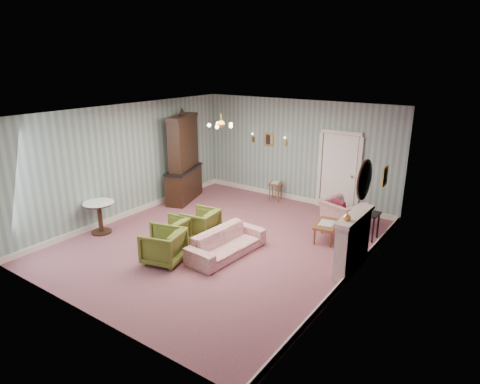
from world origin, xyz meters
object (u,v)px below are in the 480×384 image
Objects in this scene: side_table_black at (368,226)px; dresser at (183,156)px; olive_chair_a at (164,245)px; coffee_table at (326,231)px; sofa_chintz at (227,239)px; fireplace at (353,242)px; pedestal_table at (100,217)px; olive_chair_c at (201,222)px; wingback_chair at (343,209)px; olive_chair_b at (171,230)px.

dresser is at bearing -176.11° from side_table_black.
coffee_table is (2.26, 2.89, -0.18)m from olive_chair_a.
sofa_chintz reaches higher than coffee_table.
sofa_chintz is (0.84, 1.00, -0.02)m from olive_chair_a.
fireplace reaches higher than sofa_chintz.
pedestal_table is (-4.55, -2.68, 0.18)m from coffee_table.
olive_chair_c is 0.52× the size of fireplace.
fireplace is (2.38, 0.89, 0.22)m from sofa_chintz.
coffee_table is at bearing 133.99° from fireplace.
side_table_black is (0.75, 0.62, 0.11)m from coffee_table.
olive_chair_a is at bearing -127.96° from coffee_table.
side_table_black is (3.01, 3.51, -0.06)m from olive_chair_a.
pedestal_table is (0.00, -2.94, -0.92)m from dresser.
wingback_chair is 0.68× the size of fireplace.
dresser is 5.40m from side_table_black.
pedestal_table is at bearing -162.99° from fireplace.
sofa_chintz is 0.71× the size of dresser.
sofa_chintz is (1.03, -0.38, -0.00)m from olive_chair_c.
olive_chair_a is 1.13× the size of olive_chair_b.
olive_chair_c is at bearing 153.69° from olive_chair_b.
olive_chair_c is 1.15× the size of side_table_black.
dresser is 4.12× the size of side_table_black.
coffee_table is (4.55, -0.26, -1.10)m from dresser.
pedestal_table is at bearing 59.13° from wingback_chair.
olive_chair_c is at bearing -146.36° from side_table_black.
sofa_chintz is 2.55m from fireplace.
dresser is at bearing 176.74° from coffee_table.
sofa_chintz is at bearing 62.94° from olive_chair_c.
side_table_black is at bearing 169.02° from wingback_chair.
coffee_table is at bearing -140.55° from side_table_black.
side_table_black is at bearing 97.41° from fireplace.
fireplace reaches higher than coffee_table.
coffee_table is at bearing 124.35° from olive_chair_b.
side_table_black is at bearing 124.45° from olive_chair_b.
olive_chair_c is at bearing -148.33° from coffee_table.
olive_chair_b is at bearing -28.41° from olive_chair_c.
fireplace is at bearing -31.80° from dresser.
olive_chair_a is 1.20× the size of side_table_black.
coffee_table is (2.72, 2.20, -0.13)m from olive_chair_b.
side_table_black is (0.80, -0.47, -0.10)m from wingback_chair.
wingback_chair is 0.93m from side_table_black.
coffee_table is at bearing -32.48° from sofa_chintz.
dresser reaches higher than fireplace.
dresser is at bearing 167.16° from fireplace.
sofa_chintz reaches higher than side_table_black.
wingback_chair is (2.21, 3.97, 0.04)m from olive_chair_a.
olive_chair_a is 4.62m from side_table_black.
sofa_chintz is at bearing 84.54° from wingback_chair.
sofa_chintz is 1.94× the size of wingback_chair.
coffee_table is (1.41, 1.89, -0.16)m from sofa_chintz.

